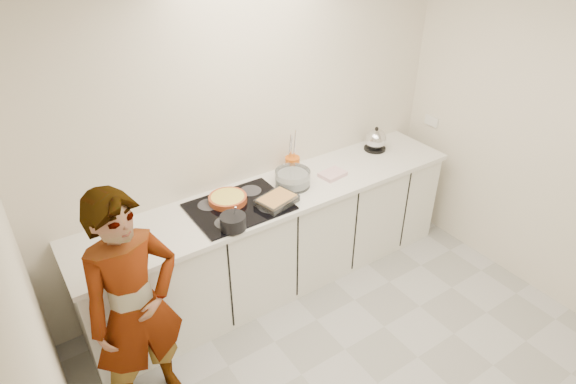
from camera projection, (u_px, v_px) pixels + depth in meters
floor at (378, 383)px, 3.35m from camera, size 3.60×3.20×0.00m
wall_back at (255, 133)px, 3.80m from camera, size 3.60×0.00×2.60m
wall_right at (574, 151)px, 3.54m from camera, size 0.02×3.20×2.60m
base_cabinets at (278, 241)px, 4.03m from camera, size 3.20×0.58×0.87m
countertop at (277, 195)px, 3.79m from camera, size 3.24×0.64×0.04m
hob at (239, 207)px, 3.60m from camera, size 0.72×0.54×0.01m
tart_dish at (228, 199)px, 3.63m from camera, size 0.31×0.31×0.05m
saucepan at (233, 222)px, 3.33m from camera, size 0.21×0.21×0.17m
baking_dish at (277, 200)px, 3.60m from camera, size 0.33×0.27×0.06m
mixing_bowl at (293, 179)px, 3.84m from camera, size 0.30×0.30×0.13m
tea_towel at (333, 174)px, 4.00m from camera, size 0.23×0.18×0.03m
kettle at (376, 140)px, 4.37m from camera, size 0.22×0.22×0.23m
utensil_crock at (292, 165)px, 4.00m from camera, size 0.12×0.12×0.15m
cook at (136, 309)px, 2.85m from camera, size 0.64×0.46×1.62m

